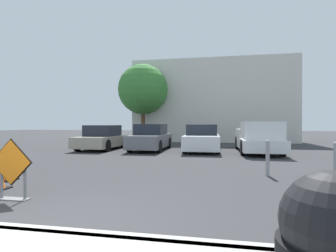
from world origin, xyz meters
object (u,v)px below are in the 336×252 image
at_px(parked_car_third, 202,139).
at_px(parked_car_nearest, 102,138).
at_px(bollard_nearest, 268,157).
at_px(traffic_cone_second, 7,168).
at_px(parked_car_second, 151,138).
at_px(bollard_second, 336,159).
at_px(pickup_truck, 258,139).
at_px(road_closed_sign, 12,168).

bearing_deg(parked_car_third, parked_car_nearest, -0.47).
bearing_deg(parked_car_nearest, bollard_nearest, 141.56).
bearing_deg(traffic_cone_second, parked_car_second, 78.61).
bearing_deg(bollard_nearest, parked_car_third, 108.62).
bearing_deg(traffic_cone_second, bollard_nearest, 15.48).
height_order(parked_car_second, bollard_nearest, parked_car_second).
height_order(parked_car_nearest, bollard_second, parked_car_nearest).
xyz_separation_m(traffic_cone_second, parked_car_third, (4.65, 8.56, 0.35)).
distance_m(parked_car_second, bollard_second, 9.63).
bearing_deg(pickup_truck, traffic_cone_second, 47.00).
bearing_deg(road_closed_sign, parked_car_third, 72.66).
xyz_separation_m(traffic_cone_second, parked_car_nearest, (-1.20, 8.47, 0.33)).
bearing_deg(parked_car_second, parked_car_nearest, 2.39).
height_order(road_closed_sign, parked_car_second, parked_car_second).
bearing_deg(bollard_nearest, bollard_second, 0.00).
height_order(road_closed_sign, pickup_truck, pickup_truck).
bearing_deg(bollard_second, road_closed_sign, -154.31).
bearing_deg(pickup_truck, parked_car_nearest, -2.11).
bearing_deg(bollard_second, traffic_cone_second, -167.59).
bearing_deg(pickup_truck, parked_car_second, -4.12).
bearing_deg(parked_car_third, road_closed_sign, 71.34).
distance_m(traffic_cone_second, bollard_nearest, 7.16).
distance_m(road_closed_sign, bollard_nearest, 6.40).
height_order(road_closed_sign, parked_car_nearest, parked_car_nearest).
xyz_separation_m(parked_car_third, bollard_second, (4.02, -6.65, -0.15)).
bearing_deg(road_closed_sign, pickup_truck, 57.96).
xyz_separation_m(parked_car_nearest, parked_car_second, (2.92, 0.11, 0.03)).
height_order(traffic_cone_second, parked_car_nearest, parked_car_nearest).
relative_size(road_closed_sign, pickup_truck, 0.22).
relative_size(traffic_cone_second, bollard_nearest, 0.64).
bearing_deg(traffic_cone_second, bollard_second, 12.41).
height_order(traffic_cone_second, bollard_second, bollard_second).
bearing_deg(traffic_cone_second, road_closed_sign, -45.84).
bearing_deg(parked_car_nearest, bollard_second, 146.99).
distance_m(road_closed_sign, parked_car_nearest, 10.37).
distance_m(road_closed_sign, bollard_second, 7.96).
xyz_separation_m(road_closed_sign, traffic_cone_second, (-1.50, 1.54, -0.31)).
bearing_deg(pickup_truck, parked_car_third, -7.69).
bearing_deg(parked_car_second, road_closed_sign, 89.02).
height_order(parked_car_third, bollard_second, parked_car_third).
distance_m(parked_car_third, pickup_truck, 2.95).
distance_m(parked_car_third, bollard_second, 7.77).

